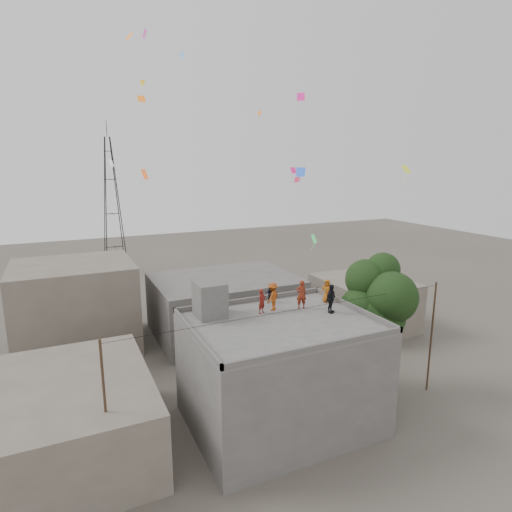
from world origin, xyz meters
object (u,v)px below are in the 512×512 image
at_px(transmission_tower, 112,206).
at_px(person_red_adult, 301,294).
at_px(stair_head_box, 210,299).
at_px(tree, 379,301).
at_px(person_dark_adult, 331,299).

xyz_separation_m(transmission_tower, person_red_adult, (6.21, -38.47, -2.10)).
height_order(transmission_tower, person_red_adult, transmission_tower).
height_order(stair_head_box, transmission_tower, transmission_tower).
bearing_deg(person_red_adult, tree, -175.75).
xyz_separation_m(person_red_adult, person_dark_adult, (1.16, -1.41, -0.02)).
xyz_separation_m(stair_head_box, tree, (10.57, -2.00, -1.00)).
height_order(tree, person_red_adult, tree).
relative_size(transmission_tower, person_red_adult, 11.49).
bearing_deg(transmission_tower, person_dark_adult, -79.53).
distance_m(transmission_tower, person_red_adult, 39.02).
relative_size(stair_head_box, person_red_adult, 1.15).
bearing_deg(stair_head_box, tree, -10.74).
relative_size(stair_head_box, person_dark_adult, 1.17).
height_order(transmission_tower, person_dark_adult, transmission_tower).
bearing_deg(person_red_adult, stair_head_box, 3.43).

